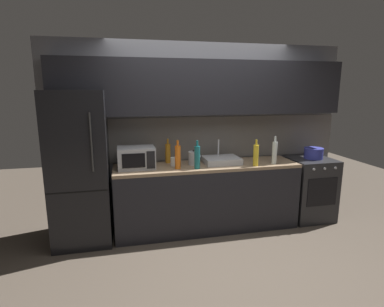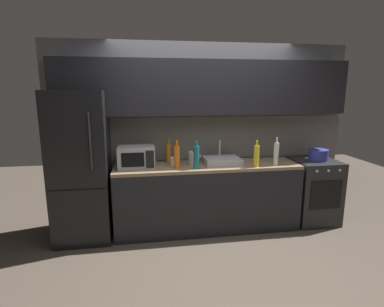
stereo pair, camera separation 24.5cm
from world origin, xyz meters
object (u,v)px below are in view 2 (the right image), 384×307
Objects in this scene: wine_bottle_clear at (276,153)px; mug_white at (174,161)px; wine_bottle_orange at (177,157)px; microwave at (136,157)px; wine_bottle_amber at (169,153)px; kettle at (194,158)px; wine_bottle_teal at (196,157)px; wine_bottle_yellow at (256,156)px; cooking_pot at (318,155)px; oven_range at (313,191)px; refrigerator at (81,167)px.

mug_white is at bearing 171.65° from wine_bottle_clear.
wine_bottle_clear is at bearing -1.79° from wine_bottle_orange.
wine_bottle_amber reaches higher than microwave.
kettle is 0.57× the size of wine_bottle_teal.
wine_bottle_yellow reaches higher than cooking_pot.
wine_bottle_teal is at bearing -38.09° from mug_white.
mug_white reaches higher than oven_range.
mug_white is at bearing 167.16° from wine_bottle_yellow.
wine_bottle_amber reaches higher than cooking_pot.
oven_range is 4.45× the size of kettle.
cooking_pot is (2.01, 0.13, -0.07)m from wine_bottle_orange.
wine_bottle_yellow is (-0.97, -0.21, 0.59)m from oven_range.
cooking_pot reaches higher than oven_range.
wine_bottle_teal is (-0.00, -0.20, 0.06)m from kettle.
wine_bottle_yellow is at bearing -12.84° from mug_white.
wine_bottle_orange is 0.97× the size of wine_bottle_clear.
mug_white is at bearing 179.24° from oven_range.
wine_bottle_orange is 0.35m from wine_bottle_amber.
oven_range is at bearing -0.45° from microwave.
microwave is 1.29× the size of wine_bottle_teal.
wine_bottle_orange reaches higher than microwave.
wine_bottle_orange is 1.02m from wine_bottle_yellow.
wine_bottle_amber is (-0.31, 0.39, -0.01)m from wine_bottle_teal.
refrigerator reaches higher than wine_bottle_amber.
wine_bottle_yellow reaches higher than wine_bottle_amber.
wine_bottle_yellow is at bearing -167.99° from cooking_pot.
wine_bottle_clear reaches higher than cooking_pot.
refrigerator is 2.21m from wine_bottle_yellow.
microwave is at bearing 179.55° from oven_range.
refrigerator is 2.49m from wine_bottle_clear.
refrigerator is 5.19× the size of wine_bottle_orange.
kettle is 1.77m from cooking_pot.
wine_bottle_clear is (1.06, -0.19, 0.07)m from kettle.
wine_bottle_clear is at bearing 8.40° from wine_bottle_yellow.
refrigerator is 5.42× the size of wine_bottle_yellow.
oven_range is at bearing -5.85° from wine_bottle_amber.
wine_bottle_yellow is at bearing -16.91° from kettle.
oven_range is 2.61× the size of wine_bottle_yellow.
microwave is at bearing -179.56° from kettle.
wine_bottle_amber is 1.16m from wine_bottle_yellow.
wine_bottle_clear reaches higher than wine_bottle_yellow.
wine_bottle_teal is (-1.74, -0.18, 0.60)m from oven_range.
microwave reaches higher than oven_range.
oven_range is 3.37× the size of cooking_pot.
wine_bottle_clear is (1.80, -0.19, 0.02)m from microwave.
kettle is 1.85× the size of mug_white.
wine_bottle_teal is (0.74, -0.20, 0.01)m from microwave.
microwave is 1.81m from wine_bottle_clear.
kettle is 0.55× the size of wine_bottle_clear.
cooking_pot is (2.03, -0.03, 0.02)m from mug_white.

